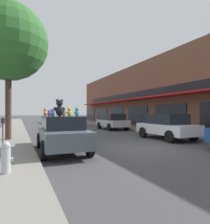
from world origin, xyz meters
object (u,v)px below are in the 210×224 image
teddy_bear_purple (49,113)px  parked_car_far_center (166,126)px  teddy_bear_cream (64,112)px  parking_meter (3,128)px  teddy_bear_orange (45,112)px  street_tree (8,42)px  plush_art_car (62,133)px  teddy_bear_giant (59,108)px  teddy_bear_yellow (69,112)px  parked_car_far_right (112,121)px  fire_hydrant (6,157)px  teddy_bear_teal (77,112)px  teddy_bear_blue (52,113)px  teddy_bear_brown (54,113)px

teddy_bear_purple → parked_car_far_center: bearing=-149.1°
teddy_bear_cream → parking_meter: teddy_bear_cream is taller
teddy_bear_orange → street_tree: size_ratio=0.05×
plush_art_car → teddy_bear_giant: teddy_bear_giant is taller
teddy_bear_yellow → teddy_bear_purple: bearing=30.2°
plush_art_car → parked_car_far_right: 11.49m
plush_art_car → fire_hydrant: plush_art_car is taller
teddy_bear_teal → fire_hydrant: size_ratio=0.44×
teddy_bear_blue → teddy_bear_yellow: size_ratio=0.74×
teddy_bear_brown → teddy_bear_giant: bearing=62.8°
parking_meter → teddy_bear_brown: bearing=-24.1°
teddy_bear_teal → parked_car_far_center: 6.75m
plush_art_car → teddy_bear_giant: bearing=120.1°
teddy_bear_blue → teddy_bear_orange: bearing=-55.0°
parked_car_far_center → parking_meter: 9.15m
teddy_bear_giant → teddy_bear_teal: 1.02m
teddy_bear_giant → teddy_bear_teal: size_ratio=2.07×
teddy_bear_orange → teddy_bear_brown: bearing=109.0°
teddy_bear_blue → teddy_bear_orange: (-0.06, 1.63, 0.03)m
plush_art_car → teddy_bear_yellow: 0.99m
parked_car_far_right → fire_hydrant: parked_car_far_right is taller
parked_car_far_right → parking_meter: 11.94m
parked_car_far_center → parking_meter: parked_car_far_center is taller
plush_art_car → teddy_bear_orange: teddy_bear_orange is taller
teddy_bear_purple → parking_meter: 2.92m
parked_car_far_center → parking_meter: bearing=178.9°
teddy_bear_teal → teddy_bear_orange: 1.78m
teddy_bear_brown → street_tree: bearing=-104.3°
parked_car_far_right → street_tree: 11.50m
teddy_bear_yellow → teddy_bear_cream: bearing=-26.5°
parked_car_far_center → teddy_bear_giant: bearing=-169.5°
teddy_bear_giant → teddy_bear_blue: teddy_bear_giant is taller
teddy_bear_giant → parked_car_far_right: size_ratio=0.18×
teddy_bear_brown → parked_car_far_right: teddy_bear_brown is taller
parked_car_far_center → teddy_bear_teal: bearing=-161.6°
street_tree → fire_hydrant: street_tree is taller
teddy_bear_giant → parked_car_far_right: teddy_bear_giant is taller
teddy_bear_brown → parked_car_far_center: (7.04, 0.77, -0.79)m
teddy_bear_brown → teddy_bear_purple: bearing=28.8°
teddy_bear_blue → parking_meter: (-1.80, 2.48, -0.69)m
teddy_bear_teal → teddy_bear_yellow: (-0.08, 0.91, 0.02)m
teddy_bear_teal → teddy_bear_blue: 1.02m
teddy_bear_giant → teddy_bear_yellow: bearing=178.9°
street_tree → fire_hydrant: size_ratio=9.78×
street_tree → parked_car_far_right: bearing=30.1°
plush_art_car → teddy_bear_giant: 1.08m
teddy_bear_teal → street_tree: (-2.68, 4.72, 3.98)m
teddy_bear_giant → parking_meter: (-2.26, 1.44, -0.90)m
parking_meter → teddy_bear_cream: bearing=-27.9°
teddy_bear_yellow → fire_hydrant: teddy_bear_yellow is taller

